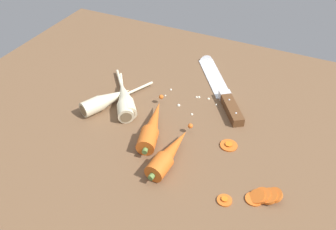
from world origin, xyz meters
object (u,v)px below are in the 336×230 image
chefs_knife (219,84)px  carrot_slice_stack (263,196)px  parsnip_front (124,101)px  parsnip_mid_right (125,98)px  carrot_slice_stray_near (229,145)px  carrot_slice_stray_mid (225,200)px  whole_carrot (152,126)px  parsnip_mid_left (107,100)px  whole_carrot_second (169,154)px

chefs_knife → carrot_slice_stack: size_ratio=4.35×
parsnip_front → parsnip_mid_right: (-0.49, 1.18, -0.00)cm
carrot_slice_stray_near → carrot_slice_stray_mid: size_ratio=1.32×
chefs_knife → whole_carrot: (-7.59, -25.34, 1.45)cm
chefs_knife → carrot_slice_stray_mid: size_ratio=9.98×
carrot_slice_stray_near → chefs_knife: bearing=115.1°
parsnip_mid_left → parsnip_mid_right: size_ratio=1.11×
chefs_knife → parsnip_mid_left: parsnip_mid_left is taller
whole_carrot_second → parsnip_mid_left: bearing=154.5°
carrot_slice_stray_near → whole_carrot_second: bearing=-135.9°
chefs_knife → carrot_slice_stack: 39.59cm
chefs_knife → carrot_slice_stray_mid: 39.87cm
parsnip_front → carrot_slice_stack: (39.91, -14.11, -1.14)cm
chefs_knife → parsnip_mid_left: 31.16cm
parsnip_front → carrot_slice_stack: bearing=-19.5°
parsnip_mid_left → carrot_slice_stack: parsnip_mid_left is taller
carrot_slice_stray_mid → carrot_slice_stray_near: bearing=105.3°
whole_carrot_second → whole_carrot: bearing=138.7°
parsnip_mid_right → whole_carrot_second: bearing=-35.5°
whole_carrot → carrot_slice_stray_near: whole_carrot is taller
parsnip_mid_right → carrot_slice_stray_mid: parsnip_mid_right is taller
chefs_knife → whole_carrot_second: bearing=-90.2°
chefs_knife → parsnip_mid_left: (-22.96, -21.02, 1.33)cm
chefs_knife → parsnip_front: parsnip_front is taller
chefs_knife → carrot_slice_stray_near: size_ratio=7.56×
whole_carrot_second → parsnip_mid_right: whole_carrot_second is taller
parsnip_front → parsnip_mid_left: (-4.14, -1.62, -0.00)cm
parsnip_mid_left → parsnip_front: bearing=21.4°
parsnip_mid_right → carrot_slice_stray_near: bearing=-7.0°
whole_carrot → parsnip_mid_right: whole_carrot is taller
whole_carrot_second → carrot_slice_stray_near: size_ratio=4.79×
whole_carrot → parsnip_mid_left: size_ratio=1.00×
whole_carrot_second → parsnip_front: 22.48cm
whole_carrot → carrot_slice_stray_near: bearing=11.1°
parsnip_mid_left → carrot_slice_stray_near: size_ratio=5.15×
parsnip_mid_left → carrot_slice_stack: size_ratio=2.96×
parsnip_front → parsnip_mid_left: 4.45cm
parsnip_front → carrot_slice_stack: parsnip_front is taller
whole_carrot → parsnip_front: whole_carrot is taller
parsnip_mid_left → carrot_slice_stray_near: (33.20, -0.84, -1.62)cm
chefs_knife → carrot_slice_stray_mid: bearing=-68.8°
whole_carrot → carrot_slice_stray_mid: bearing=-28.2°
parsnip_front → carrot_slice_stray_near: bearing=-4.8°
parsnip_front → parsnip_mid_left: size_ratio=0.90×
whole_carrot_second → parsnip_mid_right: bearing=144.5°
chefs_knife → whole_carrot: size_ratio=1.46×
whole_carrot_second → parsnip_mid_left: size_ratio=0.93×
whole_carrot_second → parsnip_front: size_ratio=1.03×
parsnip_mid_left → carrot_slice_stack: (44.05, -12.49, -1.14)cm
parsnip_front → parsnip_mid_left: bearing=-158.6°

